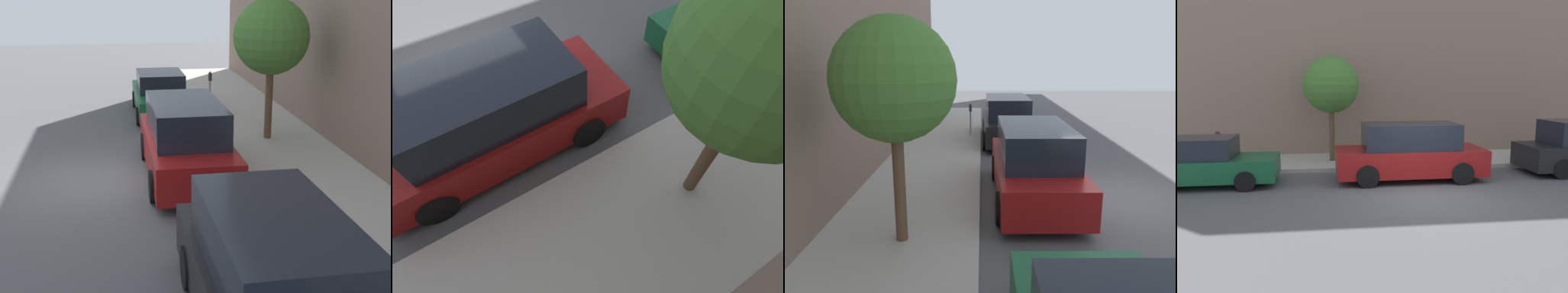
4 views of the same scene
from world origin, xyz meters
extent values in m
plane|color=#515154|center=(0.00, 0.00, 0.00)|extent=(60.00, 60.00, 0.00)
cube|color=#B2ADA3|center=(5.09, 0.00, 0.07)|extent=(3.18, 32.00, 0.15)
cube|color=black|center=(2.41, -6.60, 0.64)|extent=(1.98, 4.93, 0.84)
cube|color=black|center=(2.41, -6.60, 1.48)|extent=(1.73, 3.13, 0.84)
cylinder|color=black|center=(1.51, -5.08, 0.35)|extent=(0.22, 0.70, 0.70)
cylinder|color=black|center=(3.31, -5.08, 0.35)|extent=(0.22, 0.70, 0.70)
cylinder|color=black|center=(1.51, -8.12, 0.35)|extent=(0.22, 0.70, 0.70)
cylinder|color=black|center=(3.31, -8.12, 0.35)|extent=(0.22, 0.70, 0.70)
cube|color=maroon|center=(2.14, 0.04, 0.64)|extent=(1.95, 4.92, 0.84)
cube|color=black|center=(2.14, 0.04, 1.48)|extent=(1.70, 3.12, 0.84)
cylinder|color=black|center=(1.24, 1.56, 0.36)|extent=(0.22, 0.72, 0.72)
cylinder|color=black|center=(3.04, 1.56, 0.36)|extent=(0.22, 0.72, 0.72)
cylinder|color=black|center=(1.24, -1.48, 0.36)|extent=(0.22, 0.72, 0.72)
cylinder|color=black|center=(3.04, -1.48, 0.36)|extent=(0.22, 0.72, 0.72)
cylinder|color=#ADADB2|center=(3.95, -7.06, 0.69)|extent=(0.07, 0.07, 1.07)
cube|color=#2D2D33|center=(3.95, -7.06, 1.36)|extent=(0.11, 0.15, 0.28)
cube|color=red|center=(3.95, -7.06, 1.53)|extent=(0.04, 0.09, 0.05)
cylinder|color=brown|center=(4.97, 2.57, 1.35)|extent=(0.22, 0.22, 2.40)
sphere|color=#42752D|center=(4.97, 2.57, 3.16)|extent=(2.19, 2.19, 2.19)
camera|label=1|loc=(0.44, -12.63, 4.69)|focal=50.00mm
camera|label=2|loc=(6.08, -0.33, 5.29)|focal=28.00mm
camera|label=3|loc=(3.45, 9.22, 3.58)|focal=35.00mm
camera|label=4|loc=(-10.13, 2.83, 3.14)|focal=35.00mm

